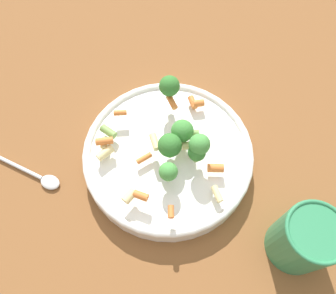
{
  "coord_description": "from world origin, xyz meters",
  "views": [
    {
      "loc": [
        -0.07,
        -0.25,
        0.55
      ],
      "look_at": [
        0.0,
        0.0,
        0.05
      ],
      "focal_mm": 35.0,
      "sensor_mm": 36.0,
      "label": 1
    }
  ],
  "objects": [
    {
      "name": "ground_plane",
      "position": [
        0.0,
        0.0,
        0.0
      ],
      "size": [
        3.0,
        3.0,
        0.0
      ],
      "primitive_type": "plane",
      "color": "brown"
    },
    {
      "name": "bowl",
      "position": [
        0.0,
        0.0,
        0.02
      ],
      "size": [
        0.3,
        0.3,
        0.04
      ],
      "color": "white",
      "rests_on": "ground_plane"
    },
    {
      "name": "pasta_salad",
      "position": [
        0.01,
        0.0,
        0.08
      ],
      "size": [
        0.21,
        0.24,
        0.07
      ],
      "color": "#8CB766",
      "rests_on": "bowl"
    },
    {
      "name": "cup",
      "position": [
        0.15,
        -0.2,
        0.06
      ],
      "size": [
        0.09,
        0.09,
        0.11
      ],
      "color": "#2D7F51",
      "rests_on": "ground_plane"
    },
    {
      "name": "spoon",
      "position": [
        -0.24,
        0.04,
        0.01
      ],
      "size": [
        0.15,
        0.13,
        0.01
      ],
      "rotation": [
        0.0,
        0.0,
        11.85
      ],
      "color": "silver",
      "rests_on": "ground_plane"
    }
  ]
}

